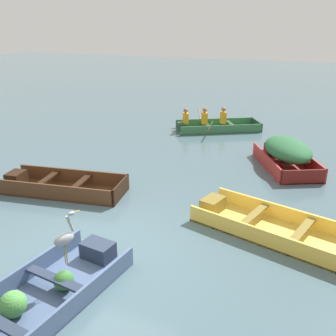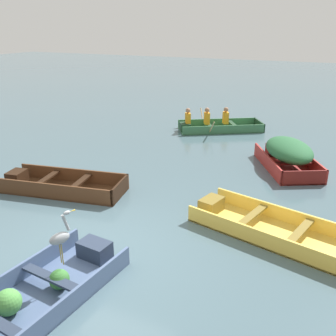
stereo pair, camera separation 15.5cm
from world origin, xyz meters
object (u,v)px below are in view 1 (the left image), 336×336
at_px(heron_on_dinghy, 65,237).
at_px(skiff_red_far_moored, 287,152).
at_px(skiff_yellow_near_moored, 269,226).
at_px(dinghy_slate_blue_foreground, 37,299).
at_px(skiff_dark_varnish_mid_moored, 59,186).
at_px(rowboat_green_with_crew, 213,125).

bearing_deg(heron_on_dinghy, skiff_red_far_moored, 71.27).
relative_size(skiff_yellow_near_moored, skiff_red_far_moored, 1.27).
xyz_separation_m(dinghy_slate_blue_foreground, heron_on_dinghy, (0.14, 0.55, 0.75)).
relative_size(skiff_dark_varnish_mid_moored, heron_on_dinghy, 3.70).
bearing_deg(rowboat_green_with_crew, skiff_red_far_moored, -43.52).
xyz_separation_m(skiff_yellow_near_moored, skiff_dark_varnish_mid_moored, (-5.01, -0.17, 0.02)).
height_order(skiff_dark_varnish_mid_moored, heron_on_dinghy, heron_on_dinghy).
height_order(skiff_red_far_moored, heron_on_dinghy, heron_on_dinghy).
bearing_deg(rowboat_green_with_crew, heron_on_dinghy, -84.92).
distance_m(skiff_red_far_moored, rowboat_green_with_crew, 4.35).
height_order(skiff_yellow_near_moored, heron_on_dinghy, heron_on_dinghy).
distance_m(skiff_dark_varnish_mid_moored, skiff_red_far_moored, 6.23).
bearing_deg(skiff_yellow_near_moored, skiff_red_far_moored, 93.28).
xyz_separation_m(rowboat_green_with_crew, heron_on_dinghy, (0.86, -9.73, 0.68)).
relative_size(dinghy_slate_blue_foreground, skiff_yellow_near_moored, 1.00).
bearing_deg(skiff_red_far_moored, rowboat_green_with_crew, 136.48).
bearing_deg(dinghy_slate_blue_foreground, skiff_dark_varnish_mid_moored, 125.48).
relative_size(skiff_yellow_near_moored, rowboat_green_with_crew, 1.05).
height_order(rowboat_green_with_crew, heron_on_dinghy, heron_on_dinghy).
xyz_separation_m(skiff_dark_varnish_mid_moored, rowboat_green_with_crew, (1.65, 6.94, 0.06)).
distance_m(skiff_yellow_near_moored, skiff_dark_varnish_mid_moored, 5.02).
distance_m(dinghy_slate_blue_foreground, rowboat_green_with_crew, 10.30).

